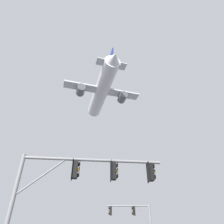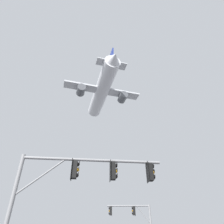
% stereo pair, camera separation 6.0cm
% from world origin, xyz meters
% --- Properties ---
extents(signal_pole_near, '(7.22, 0.94, 5.65)m').
position_xyz_m(signal_pole_near, '(-1.98, 6.65, 4.44)').
color(signal_pole_near, gray).
rests_on(signal_pole_near, ground).
extents(signal_pole_far, '(4.97, 0.55, 5.72)m').
position_xyz_m(signal_pole_far, '(2.50, 21.97, 4.28)').
color(signal_pole_far, gray).
rests_on(signal_pole_far, ground).
extents(airplane, '(17.62, 22.81, 6.26)m').
position_xyz_m(airplane, '(-2.27, 33.23, 32.14)').
color(airplane, white).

